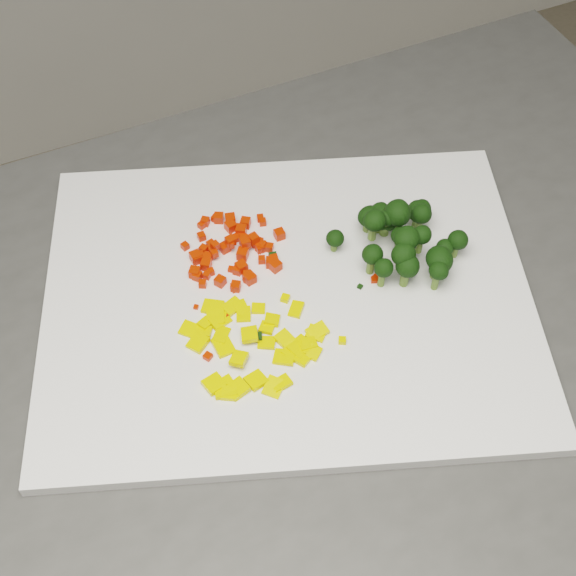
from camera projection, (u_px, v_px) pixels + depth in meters
name	position (u px, v px, depth m)	size (l,w,h in m)	color
counter_block	(310.00, 497.00, 1.18)	(1.04, 0.73, 0.90)	#42413F
cutting_board	(288.00, 298.00, 0.83)	(0.50, 0.39, 0.01)	white
carrot_pile	(231.00, 242.00, 0.85)	(0.11, 0.11, 0.03)	red
pepper_pile	(253.00, 336.00, 0.79)	(0.13, 0.13, 0.02)	yellow
broccoli_pile	(397.00, 239.00, 0.83)	(0.13, 0.13, 0.06)	black
carrot_cube_0	(197.00, 276.00, 0.84)	(0.01, 0.01, 0.01)	red
carrot_cube_1	(253.00, 239.00, 0.87)	(0.01, 0.01, 0.01)	red
carrot_cube_2	(245.00, 243.00, 0.85)	(0.01, 0.01, 0.01)	red
carrot_cube_3	(204.00, 249.00, 0.86)	(0.01, 0.01, 0.01)	red
carrot_cube_4	(242.00, 236.00, 0.87)	(0.01, 0.01, 0.01)	red
carrot_cube_5	(247.00, 275.00, 0.84)	(0.01, 0.01, 0.01)	red
carrot_cube_6	(215.00, 245.00, 0.85)	(0.01, 0.01, 0.01)	red
carrot_cube_7	(219.00, 218.00, 0.88)	(0.01, 0.01, 0.01)	red
carrot_cube_8	(260.00, 248.00, 0.86)	(0.01, 0.01, 0.01)	red
carrot_cube_9	(241.00, 230.00, 0.87)	(0.01, 0.01, 0.01)	red
carrot_cube_10	(275.00, 263.00, 0.85)	(0.01, 0.01, 0.01)	red
carrot_cube_11	(196.00, 257.00, 0.85)	(0.01, 0.01, 0.01)	red
carrot_cube_12	(245.00, 223.00, 0.88)	(0.01, 0.01, 0.01)	red
carrot_cube_13	(275.00, 266.00, 0.84)	(0.01, 0.01, 0.01)	red
carrot_cube_14	(274.00, 259.00, 0.85)	(0.01, 0.01, 0.01)	red
carrot_cube_15	(279.00, 234.00, 0.87)	(0.01, 0.01, 0.01)	red
carrot_cube_16	(207.00, 275.00, 0.84)	(0.01, 0.01, 0.01)	red
carrot_cube_17	(253.00, 239.00, 0.86)	(0.01, 0.01, 0.01)	red
carrot_cube_18	(185.00, 246.00, 0.86)	(0.01, 0.01, 0.01)	red
carrot_cube_19	(262.00, 260.00, 0.85)	(0.01, 0.01, 0.01)	red
carrot_cube_20	(250.00, 279.00, 0.83)	(0.01, 0.01, 0.01)	red
carrot_cube_21	(243.00, 254.00, 0.85)	(0.01, 0.01, 0.01)	red
carrot_cube_22	(220.00, 281.00, 0.83)	(0.01, 0.01, 0.01)	red
carrot_cube_23	(236.00, 286.00, 0.83)	(0.01, 0.01, 0.01)	red
carrot_cube_24	(263.00, 222.00, 0.88)	(0.01, 0.01, 0.01)	red
carrot_cube_25	(195.00, 272.00, 0.84)	(0.01, 0.01, 0.01)	red
carrot_cube_26	(205.00, 221.00, 0.88)	(0.01, 0.01, 0.01)	red
carrot_cube_27	(212.00, 250.00, 0.86)	(0.01, 0.01, 0.01)	red
carrot_cube_28	(208.00, 258.00, 0.85)	(0.01, 0.01, 0.01)	red
carrot_cube_29	(203.00, 284.00, 0.83)	(0.01, 0.01, 0.01)	red
carrot_cube_30	(230.00, 219.00, 0.88)	(0.01, 0.01, 0.01)	red
carrot_cube_31	(201.00, 236.00, 0.87)	(0.01, 0.01, 0.01)	red
carrot_cube_32	(206.00, 265.00, 0.84)	(0.01, 0.01, 0.01)	red
carrot_cube_33	(197.00, 258.00, 0.85)	(0.01, 0.01, 0.01)	red
carrot_cube_34	(225.00, 248.00, 0.86)	(0.01, 0.01, 0.01)	red
carrot_cube_35	(248.00, 279.00, 0.83)	(0.01, 0.01, 0.01)	red
carrot_cube_36	(201.00, 255.00, 0.85)	(0.01, 0.01, 0.01)	red
carrot_cube_37	(250.00, 278.00, 0.83)	(0.01, 0.01, 0.01)	red
carrot_cube_38	(238.00, 270.00, 0.84)	(0.01, 0.01, 0.01)	red
carrot_cube_39	(235.00, 287.00, 0.83)	(0.01, 0.01, 0.01)	red
carrot_cube_40	(260.00, 248.00, 0.86)	(0.01, 0.01, 0.01)	red
carrot_cube_41	(231.00, 226.00, 0.88)	(0.01, 0.01, 0.01)	red
carrot_cube_42	(269.00, 247.00, 0.86)	(0.01, 0.01, 0.01)	red
carrot_cube_43	(211.00, 245.00, 0.86)	(0.01, 0.01, 0.01)	red
carrot_cube_44	(241.00, 267.00, 0.84)	(0.01, 0.01, 0.01)	red
carrot_cube_45	(230.00, 241.00, 0.85)	(0.01, 0.01, 0.01)	red
carrot_cube_46	(215.00, 218.00, 0.89)	(0.01, 0.01, 0.01)	red
carrot_cube_47	(261.00, 246.00, 0.86)	(0.01, 0.01, 0.01)	red
carrot_cube_48	(231.00, 244.00, 0.85)	(0.01, 0.01, 0.01)	red
carrot_cube_49	(202.00, 225.00, 0.88)	(0.01, 0.01, 0.01)	red
carrot_cube_50	(261.00, 246.00, 0.86)	(0.01, 0.01, 0.01)	red
carrot_cube_51	(215.00, 253.00, 0.85)	(0.01, 0.01, 0.01)	red
carrot_cube_52	(258.00, 243.00, 0.86)	(0.01, 0.01, 0.01)	red
carrot_cube_53	(211.00, 272.00, 0.84)	(0.01, 0.01, 0.01)	red
carrot_cube_54	(260.00, 218.00, 0.89)	(0.01, 0.01, 0.01)	red
carrot_cube_55	(244.00, 238.00, 0.87)	(0.01, 0.01, 0.01)	red
carrot_cube_56	(271.00, 262.00, 0.85)	(0.01, 0.01, 0.01)	red
carrot_cube_57	(255.00, 242.00, 0.86)	(0.01, 0.01, 0.01)	red
pepper_chunk_0	(228.00, 385.00, 0.76)	(0.02, 0.01, 0.00)	yellow
pepper_chunk_1	(267.00, 327.00, 0.80)	(0.01, 0.01, 0.00)	yellow
pepper_chunk_2	(232.00, 307.00, 0.81)	(0.02, 0.01, 0.01)	yellow
pepper_chunk_3	(314.00, 353.00, 0.78)	(0.02, 0.01, 0.01)	yellow
pepper_chunk_4	(226.00, 390.00, 0.76)	(0.02, 0.02, 0.00)	yellow
pepper_chunk_5	(303.00, 345.00, 0.79)	(0.02, 0.01, 0.00)	yellow
pepper_chunk_6	(238.00, 389.00, 0.76)	(0.02, 0.02, 0.01)	yellow
pepper_chunk_7	(241.00, 308.00, 0.81)	(0.02, 0.01, 0.00)	yellow
pepper_chunk_8	(258.00, 308.00, 0.81)	(0.01, 0.01, 0.00)	yellow
pepper_chunk_9	(317.00, 331.00, 0.80)	(0.02, 0.01, 0.01)	yellow
pepper_chunk_10	(190.00, 330.00, 0.80)	(0.02, 0.02, 0.00)	yellow
pepper_chunk_11	(285.00, 339.00, 0.79)	(0.02, 0.02, 0.00)	yellow
pepper_chunk_12	(205.00, 324.00, 0.80)	(0.01, 0.01, 0.01)	yellow
pepper_chunk_13	(316.00, 333.00, 0.80)	(0.02, 0.02, 0.00)	yellow
pepper_chunk_14	(256.00, 380.00, 0.76)	(0.02, 0.02, 0.00)	yellow
pepper_chunk_15	(203.00, 332.00, 0.80)	(0.02, 0.01, 0.00)	yellow
pepper_chunk_16	(267.00, 343.00, 0.79)	(0.01, 0.02, 0.00)	yellow
pepper_chunk_17	(303.00, 357.00, 0.78)	(0.02, 0.02, 0.00)	yellow
pepper_chunk_18	(213.00, 307.00, 0.81)	(0.02, 0.02, 0.00)	yellow
pepper_chunk_19	(244.00, 314.00, 0.81)	(0.01, 0.02, 0.00)	yellow
pepper_chunk_20	(272.00, 320.00, 0.80)	(0.01, 0.01, 0.00)	yellow
pepper_chunk_21	(308.00, 345.00, 0.79)	(0.02, 0.01, 0.01)	yellow
pepper_chunk_22	(223.00, 346.00, 0.79)	(0.02, 0.02, 0.00)	yellow
pepper_chunk_23	(229.00, 393.00, 0.75)	(0.02, 0.01, 0.01)	yellow
pepper_chunk_24	(309.00, 344.00, 0.79)	(0.01, 0.01, 0.01)	yellow
pepper_chunk_25	(216.00, 317.00, 0.81)	(0.02, 0.02, 0.01)	yellow
pepper_chunk_26	(198.00, 343.00, 0.79)	(0.02, 0.02, 0.01)	yellow
pepper_chunk_27	(284.00, 357.00, 0.78)	(0.02, 0.02, 0.00)	yellow
pepper_chunk_28	(290.00, 352.00, 0.78)	(0.01, 0.01, 0.00)	yellow
pepper_chunk_29	(298.00, 350.00, 0.78)	(0.02, 0.01, 0.00)	yellow
pepper_chunk_30	(221.00, 335.00, 0.79)	(0.02, 0.01, 0.00)	yellow
pepper_chunk_31	(281.00, 383.00, 0.76)	(0.02, 0.01, 0.00)	yellow
pepper_chunk_32	(250.00, 335.00, 0.79)	(0.02, 0.02, 0.01)	yellow
pepper_chunk_33	(239.00, 359.00, 0.77)	(0.02, 0.01, 0.01)	yellow
pepper_chunk_34	(274.00, 387.00, 0.76)	(0.02, 0.02, 0.00)	yellow
pepper_chunk_35	(296.00, 309.00, 0.81)	(0.02, 0.01, 0.00)	yellow
pepper_chunk_36	(214.00, 384.00, 0.76)	(0.02, 0.02, 0.01)	yellow
pepper_chunk_37	(220.00, 321.00, 0.80)	(0.02, 0.01, 0.00)	yellow
broccoli_floret_0	(373.00, 226.00, 0.84)	(0.03, 0.03, 0.04)	black
broccoli_floret_1	(420.00, 214.00, 0.87)	(0.03, 0.03, 0.03)	black
broccoli_floret_2	(418.00, 216.00, 0.87)	(0.04, 0.04, 0.03)	black
broccoli_floret_3	(405.00, 245.00, 0.82)	(0.04, 0.04, 0.04)	black
broccoli_floret_4	(382.00, 274.00, 0.82)	(0.03, 0.03, 0.04)	black
broccoli_floret_5	(387.00, 222.00, 0.85)	(0.03, 0.03, 0.03)	black
broccoli_floret_6	(443.00, 251.00, 0.85)	(0.03, 0.03, 0.03)	black
broccoli_floret_7	(379.00, 220.00, 0.87)	(0.04, 0.04, 0.03)	black
broccoli_floret_8	(420.00, 220.00, 0.86)	(0.03, 0.03, 0.04)	black
broccoli_floret_9	(437.00, 277.00, 0.82)	(0.03, 0.03, 0.04)	black
broccoli_floret_10	(396.00, 216.00, 0.85)	(0.04, 0.04, 0.03)	black
broccoli_floret_11	(368.00, 220.00, 0.87)	(0.04, 0.04, 0.03)	black
broccoli_floret_12	(334.00, 242.00, 0.85)	(0.03, 0.03, 0.03)	black
broccoli_floret_13	(406.00, 272.00, 0.82)	(0.03, 0.03, 0.04)	black
broccoli_floret_14	(437.00, 264.00, 0.83)	(0.04, 0.04, 0.04)	black
broccoli_floret_15	(402.00, 258.00, 0.82)	(0.04, 0.04, 0.03)	black
broccoli_floret_16	(456.00, 245.00, 0.85)	(0.03, 0.03, 0.03)	black
broccoli_floret_17	(379.00, 217.00, 0.87)	(0.03, 0.03, 0.03)	black
broccoli_floret_18	(385.00, 223.00, 0.86)	(0.04, 0.04, 0.04)	black
broccoli_floret_19	(420.00, 241.00, 0.83)	(0.03, 0.03, 0.03)	black
broccoli_floret_20	(371.00, 260.00, 0.83)	(0.03, 0.03, 0.04)	black
broccoli_floret_21	(399.00, 242.00, 0.85)	(0.03, 0.03, 0.04)	black
stray_bit_0	(342.00, 340.00, 0.79)	(0.01, 0.01, 0.01)	yellow
stray_bit_1	(285.00, 298.00, 0.82)	(0.01, 0.01, 0.01)	yellow
stray_bit_2	(304.00, 350.00, 0.78)	(0.00, 0.00, 0.00)	black
stray_bit_3	(208.00, 356.00, 0.78)	(0.01, 0.01, 0.01)	red
stray_bit_4	(374.00, 280.00, 0.84)	(0.01, 0.01, 0.00)	red
stray_bit_5	(231.00, 269.00, 0.84)	(0.01, 0.01, 0.00)	red
stray_bit_6	(227.00, 315.00, 0.81)	(0.00, 0.00, 0.00)	red
stray_bit_7	(196.00, 307.00, 0.82)	(0.00, 0.00, 0.00)	red
stray_bit_8	(360.00, 286.00, 0.83)	(0.00, 0.00, 0.00)	black
stray_bit_9	(273.00, 256.00, 0.85)	(0.01, 0.01, 0.01)	black
stray_bit_10	(235.00, 238.00, 0.87)	(0.01, 0.01, 0.01)	red
stray_bit_11	(258.00, 337.00, 0.79)	(0.01, 0.01, 0.01)	black
stray_bit_12	(376.00, 278.00, 0.84)	(0.01, 0.01, 0.00)	red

